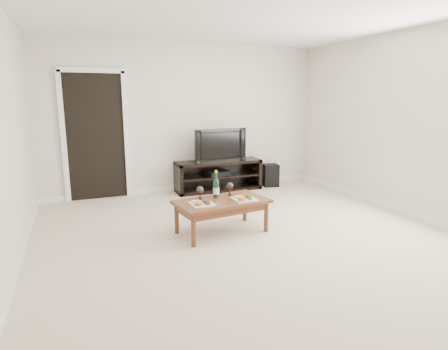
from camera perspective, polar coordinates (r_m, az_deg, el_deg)
floor at (r=4.49m, az=4.69°, el=-10.11°), size 5.50×5.50×0.00m
back_wall at (r=6.77m, az=-5.79°, el=8.56°), size 5.00×0.04×2.60m
ceiling at (r=4.28m, az=5.33°, el=24.53°), size 5.00×5.50×0.04m
doorway at (r=6.50m, az=-18.95°, el=5.42°), size 0.90×0.02×2.05m
media_console at (r=6.80m, az=-0.87°, el=-0.08°), size 1.56×0.45×0.55m
television at (r=6.71m, az=-0.88°, el=4.66°), size 1.02×0.28×0.58m
av_receiver at (r=6.78m, az=-1.02°, el=0.30°), size 0.44×0.36×0.08m
subwoofer at (r=7.21m, az=7.08°, el=-0.02°), size 0.33×0.33×0.42m
coffee_table at (r=4.71m, az=-0.35°, el=-6.31°), size 1.20×0.76×0.42m
plate_left at (r=4.45m, az=-3.35°, el=-4.13°), size 0.27×0.27×0.07m
plate_right at (r=4.66m, az=3.12°, el=-3.40°), size 0.27×0.27×0.07m
wine_bottle at (r=4.73m, az=-1.21°, el=-1.38°), size 0.07×0.07×0.35m
goblet_left at (r=4.67m, az=-3.67°, el=-2.72°), size 0.09×0.09×0.17m
goblet_right at (r=4.87m, az=0.90°, el=-2.10°), size 0.09×0.09×0.17m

